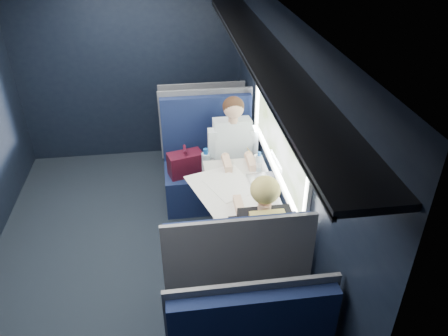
{
  "coord_description": "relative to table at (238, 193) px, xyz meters",
  "views": [
    {
      "loc": [
        0.45,
        -3.3,
        3.01
      ],
      "look_at": [
        0.9,
        0.0,
        0.95
      ],
      "focal_mm": 35.0,
      "sensor_mm": 36.0,
      "label": 1
    }
  ],
  "objects": [
    {
      "name": "seat_bay_far",
      "position": [
        -0.18,
        -0.87,
        -0.25
      ],
      "size": [
        1.04,
        0.62,
        1.26
      ],
      "color": "#0C1435",
      "rests_on": "ground"
    },
    {
      "name": "ground",
      "position": [
        -1.03,
        0.0,
        -0.67
      ],
      "size": [
        2.8,
        4.2,
        0.01
      ],
      "primitive_type": "cube",
      "color": "black"
    },
    {
      "name": "laptop",
      "position": [
        0.3,
        0.01,
        0.15
      ],
      "size": [
        0.28,
        0.36,
        0.27
      ],
      "color": "silver",
      "rests_on": "table"
    },
    {
      "name": "papers",
      "position": [
        -0.12,
        -0.06,
        0.08
      ],
      "size": [
        0.75,
        0.91,
        0.01
      ],
      "primitive_type": "cube",
      "rotation": [
        0.0,
        0.0,
        0.31
      ],
      "color": "white",
      "rests_on": "table"
    },
    {
      "name": "woman",
      "position": [
        0.07,
        -0.71,
        0.06
      ],
      "size": [
        0.53,
        0.56,
        1.32
      ],
      "color": "black",
      "rests_on": "ground"
    },
    {
      "name": "cup",
      "position": [
        0.26,
        0.37,
        0.12
      ],
      "size": [
        0.08,
        0.08,
        0.1
      ],
      "primitive_type": "cylinder",
      "color": "white",
      "rests_on": "table"
    },
    {
      "name": "man",
      "position": [
        0.07,
        0.7,
        0.06
      ],
      "size": [
        0.53,
        0.56,
        1.32
      ],
      "color": "black",
      "rests_on": "ground"
    },
    {
      "name": "bottle_small",
      "position": [
        0.24,
        0.24,
        0.17
      ],
      "size": [
        0.06,
        0.06,
        0.21
      ],
      "color": "silver",
      "rests_on": "table"
    },
    {
      "name": "seat_row_front",
      "position": [
        -0.18,
        1.8,
        -0.25
      ],
      "size": [
        1.04,
        0.51,
        1.16
      ],
      "color": "#0C1435",
      "rests_on": "ground"
    },
    {
      "name": "room_shell",
      "position": [
        -1.01,
        0.0,
        0.81
      ],
      "size": [
        3.0,
        4.4,
        2.4
      ],
      "color": "black",
      "rests_on": "ground"
    },
    {
      "name": "seat_bay_near",
      "position": [
        -0.2,
        0.87,
        -0.24
      ],
      "size": [
        1.04,
        0.62,
        1.26
      ],
      "color": "#0C1435",
      "rests_on": "ground"
    },
    {
      "name": "table",
      "position": [
        0.0,
        0.0,
        0.0
      ],
      "size": [
        0.62,
        1.0,
        0.74
      ],
      "color": "#54565E",
      "rests_on": "ground"
    }
  ]
}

